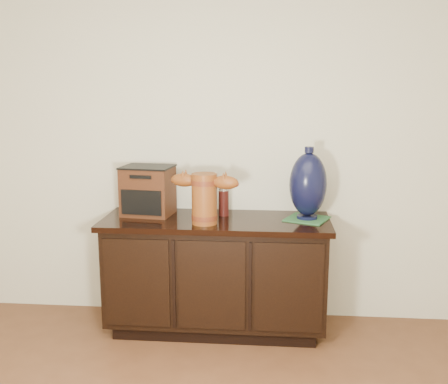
# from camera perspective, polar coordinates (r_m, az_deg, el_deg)

# --- Properties ---
(room) EXTENTS (5.00, 5.00, 5.00)m
(room) POSITION_cam_1_polar(r_m,az_deg,el_deg) (1.11, -13.03, -3.77)
(room) COLOR brown
(room) RESTS_ON ground
(sideboard) EXTENTS (1.46, 0.56, 0.75)m
(sideboard) POSITION_cam_1_polar(r_m,az_deg,el_deg) (3.48, -0.87, -8.84)
(sideboard) COLOR black
(sideboard) RESTS_ON ground
(terracotta_vessel) EXTENTS (0.45, 0.19, 0.31)m
(terracotta_vessel) POSITION_cam_1_polar(r_m,az_deg,el_deg) (3.22, -2.15, -0.39)
(terracotta_vessel) COLOR brown
(terracotta_vessel) RESTS_ON sideboard
(tv_radio) EXTENTS (0.35, 0.30, 0.32)m
(tv_radio) POSITION_cam_1_polar(r_m,az_deg,el_deg) (3.49, -8.28, 0.16)
(tv_radio) COLOR #401F10
(tv_radio) RESTS_ON sideboard
(green_mat) EXTENTS (0.32, 0.32, 0.01)m
(green_mat) POSITION_cam_1_polar(r_m,az_deg,el_deg) (3.40, 9.02, -2.89)
(green_mat) COLOR #295C32
(green_mat) RESTS_ON sideboard
(lamp_base) EXTENTS (0.31, 0.31, 0.46)m
(lamp_base) POSITION_cam_1_polar(r_m,az_deg,el_deg) (3.35, 9.14, 0.79)
(lamp_base) COLOR black
(lamp_base) RESTS_ON green_mat
(spray_can) EXTENTS (0.07, 0.07, 0.20)m
(spray_can) POSITION_cam_1_polar(r_m,az_deg,el_deg) (3.44, -0.04, -1.01)
(spray_can) COLOR #53120E
(spray_can) RESTS_ON sideboard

